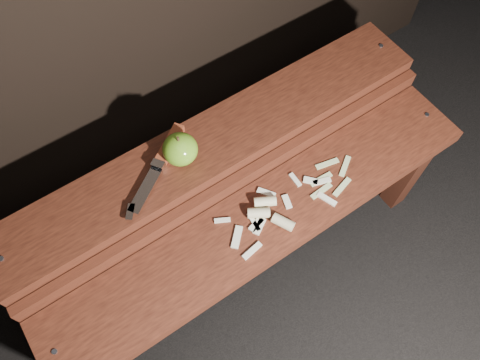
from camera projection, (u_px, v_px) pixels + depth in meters
ground at (250, 258)px, 1.55m from camera, size 60.00×60.00×0.00m
bench_front_tier at (266, 232)px, 1.21m from camera, size 1.20×0.20×0.42m
bench_rear_tier at (218, 158)px, 1.25m from camera, size 1.20×0.21×0.50m
apple at (180, 149)px, 1.12m from camera, size 0.09×0.09×0.09m
knife at (164, 156)px, 1.14m from camera, size 0.24×0.17×0.02m
apple_scraps at (277, 208)px, 1.16m from camera, size 0.41×0.15×0.03m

